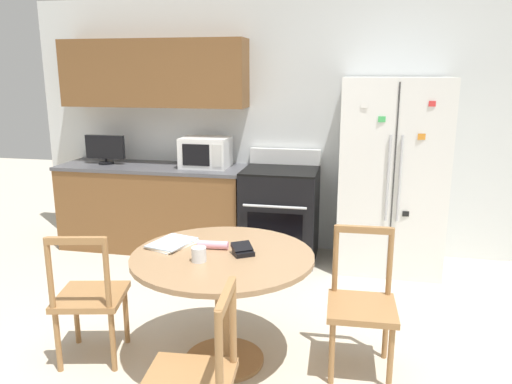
{
  "coord_description": "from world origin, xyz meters",
  "views": [
    {
      "loc": [
        0.89,
        -2.52,
        1.86
      ],
      "look_at": [
        0.13,
        1.15,
        0.95
      ],
      "focal_mm": 35.0,
      "sensor_mm": 36.0,
      "label": 1
    }
  ],
  "objects_px": {
    "refrigerator": "(391,176)",
    "dining_chair_right": "(362,305)",
    "candle_glass": "(199,255)",
    "wallet": "(243,250)",
    "oven_range": "(280,213)",
    "dining_chair_near": "(194,382)",
    "microwave": "(206,152)",
    "dining_chair_left": "(90,298)",
    "countertop_tv": "(105,148)"
  },
  "relations": [
    {
      "from": "refrigerator",
      "to": "oven_range",
      "type": "height_order",
      "value": "refrigerator"
    },
    {
      "from": "microwave",
      "to": "dining_chair_near",
      "type": "distance_m",
      "value": 3.06
    },
    {
      "from": "microwave",
      "to": "countertop_tv",
      "type": "height_order",
      "value": "same"
    },
    {
      "from": "microwave",
      "to": "dining_chair_left",
      "type": "distance_m",
      "value": 2.25
    },
    {
      "from": "refrigerator",
      "to": "dining_chair_near",
      "type": "xyz_separation_m",
      "value": [
        -1.02,
        -2.79,
        -0.47
      ]
    },
    {
      "from": "oven_range",
      "to": "candle_glass",
      "type": "relative_size",
      "value": 11.97
    },
    {
      "from": "refrigerator",
      "to": "dining_chair_left",
      "type": "relative_size",
      "value": 2.01
    },
    {
      "from": "countertop_tv",
      "to": "dining_chair_left",
      "type": "distance_m",
      "value": 2.41
    },
    {
      "from": "refrigerator",
      "to": "dining_chair_left",
      "type": "xyz_separation_m",
      "value": [
        -1.97,
        -2.07,
        -0.47
      ]
    },
    {
      "from": "candle_glass",
      "to": "wallet",
      "type": "relative_size",
      "value": 0.53
    },
    {
      "from": "microwave",
      "to": "dining_chair_left",
      "type": "xyz_separation_m",
      "value": [
        -0.12,
        -2.16,
        -0.62
      ]
    },
    {
      "from": "candle_glass",
      "to": "dining_chair_near",
      "type": "bearing_deg",
      "value": -74.45
    },
    {
      "from": "microwave",
      "to": "candle_glass",
      "type": "relative_size",
      "value": 5.33
    },
    {
      "from": "refrigerator",
      "to": "dining_chair_right",
      "type": "distance_m",
      "value": 1.89
    },
    {
      "from": "dining_chair_right",
      "to": "dining_chair_near",
      "type": "bearing_deg",
      "value": 49.48
    },
    {
      "from": "microwave",
      "to": "countertop_tv",
      "type": "bearing_deg",
      "value": -177.98
    },
    {
      "from": "countertop_tv",
      "to": "dining_chair_near",
      "type": "xyz_separation_m",
      "value": [
        1.92,
        -2.84,
        -0.63
      ]
    },
    {
      "from": "countertop_tv",
      "to": "oven_range",
      "type": "bearing_deg",
      "value": -0.56
    },
    {
      "from": "microwave",
      "to": "dining_chair_right",
      "type": "relative_size",
      "value": 0.53
    },
    {
      "from": "dining_chair_right",
      "to": "candle_glass",
      "type": "relative_size",
      "value": 9.99
    },
    {
      "from": "candle_glass",
      "to": "oven_range",
      "type": "bearing_deg",
      "value": 85.54
    },
    {
      "from": "dining_chair_near",
      "to": "dining_chair_right",
      "type": "xyz_separation_m",
      "value": [
        0.77,
        0.97,
        0.0
      ]
    },
    {
      "from": "microwave",
      "to": "wallet",
      "type": "distance_m",
      "value": 2.18
    },
    {
      "from": "candle_glass",
      "to": "dining_chair_left",
      "type": "bearing_deg",
      "value": -179.99
    },
    {
      "from": "dining_chair_near",
      "to": "dining_chair_right",
      "type": "bearing_deg",
      "value": -42.97
    },
    {
      "from": "wallet",
      "to": "refrigerator",
      "type": "bearing_deg",
      "value": 62.51
    },
    {
      "from": "refrigerator",
      "to": "countertop_tv",
      "type": "distance_m",
      "value": 2.95
    },
    {
      "from": "oven_range",
      "to": "candle_glass",
      "type": "height_order",
      "value": "oven_range"
    },
    {
      "from": "candle_glass",
      "to": "countertop_tv",
      "type": "bearing_deg",
      "value": 129.15
    },
    {
      "from": "wallet",
      "to": "dining_chair_right",
      "type": "bearing_deg",
      "value": 6.58
    },
    {
      "from": "microwave",
      "to": "dining_chair_right",
      "type": "height_order",
      "value": "microwave"
    },
    {
      "from": "dining_chair_left",
      "to": "oven_range",
      "type": "bearing_deg",
      "value": 54.07
    },
    {
      "from": "countertop_tv",
      "to": "dining_chair_near",
      "type": "relative_size",
      "value": 0.47
    },
    {
      "from": "oven_range",
      "to": "countertop_tv",
      "type": "height_order",
      "value": "countertop_tv"
    },
    {
      "from": "oven_range",
      "to": "dining_chair_left",
      "type": "bearing_deg",
      "value": -113.52
    },
    {
      "from": "countertop_tv",
      "to": "wallet",
      "type": "xyz_separation_m",
      "value": [
        1.95,
        -1.95,
        -0.29
      ]
    },
    {
      "from": "oven_range",
      "to": "dining_chair_left",
      "type": "height_order",
      "value": "oven_range"
    },
    {
      "from": "oven_range",
      "to": "countertop_tv",
      "type": "bearing_deg",
      "value": 179.44
    },
    {
      "from": "candle_glass",
      "to": "wallet",
      "type": "height_order",
      "value": "candle_glass"
    },
    {
      "from": "microwave",
      "to": "dining_chair_left",
      "type": "relative_size",
      "value": 0.53
    },
    {
      "from": "oven_range",
      "to": "dining_chair_near",
      "type": "bearing_deg",
      "value": -89.24
    },
    {
      "from": "refrigerator",
      "to": "wallet",
      "type": "relative_size",
      "value": 10.58
    },
    {
      "from": "countertop_tv",
      "to": "dining_chair_right",
      "type": "bearing_deg",
      "value": -34.69
    },
    {
      "from": "microwave",
      "to": "dining_chair_near",
      "type": "xyz_separation_m",
      "value": [
        0.83,
        -2.88,
        -0.62
      ]
    },
    {
      "from": "countertop_tv",
      "to": "refrigerator",
      "type": "bearing_deg",
      "value": -0.97
    },
    {
      "from": "microwave",
      "to": "dining_chair_right",
      "type": "xyz_separation_m",
      "value": [
        1.6,
        -1.9,
        -0.62
      ]
    },
    {
      "from": "refrigerator",
      "to": "candle_glass",
      "type": "relative_size",
      "value": 20.06
    },
    {
      "from": "dining_chair_left",
      "to": "candle_glass",
      "type": "distance_m",
      "value": 0.83
    },
    {
      "from": "oven_range",
      "to": "dining_chair_left",
      "type": "distance_m",
      "value": 2.29
    },
    {
      "from": "wallet",
      "to": "countertop_tv",
      "type": "bearing_deg",
      "value": 135.03
    }
  ]
}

